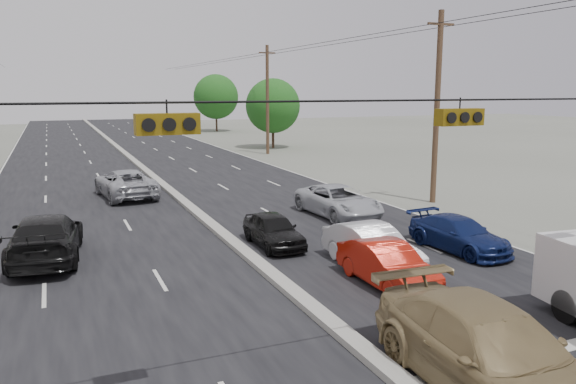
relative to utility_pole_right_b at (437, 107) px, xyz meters
name	(u,v)px	position (x,y,z in m)	size (l,w,h in m)	color
ground	(389,376)	(-12.50, -15.00, -5.11)	(200.00, 200.00, 0.00)	#606356
road_surface	(152,177)	(-12.50, 15.00, -5.11)	(20.00, 160.00, 0.02)	black
center_median	(152,175)	(-12.50, 15.00, -5.01)	(0.50, 160.00, 0.20)	gray
utility_pole_right_b	(437,107)	(0.00, 0.00, 0.00)	(1.60, 0.30, 10.00)	#422D1E
utility_pole_right_c	(267,99)	(0.00, 25.00, 0.00)	(1.60, 0.30, 10.00)	#422D1E
traffic_signals	(455,115)	(-11.10, -15.00, 0.39)	(25.00, 0.30, 0.54)	black
tree_right_mid	(273,106)	(2.50, 30.00, -0.77)	(5.60, 5.60, 7.14)	#382619
tree_right_far	(216,97)	(3.50, 55.00, -0.15)	(6.40, 6.40, 8.16)	#382619
tan_sedan	(490,354)	(-11.10, -16.41, -4.23)	(2.47, 6.07, 1.76)	olive
red_sedan	(387,265)	(-9.50, -10.25, -4.44)	(1.42, 4.08, 1.34)	#A7170A
queue_car_a	(273,230)	(-11.10, -4.72, -4.46)	(1.53, 3.80, 1.30)	black
queue_car_b	(372,248)	(-9.00, -8.52, -4.38)	(1.53, 4.39, 1.45)	silver
queue_car_c	(338,201)	(-6.30, -1.02, -4.38)	(2.42, 5.25, 1.46)	#B1B3B9
queue_car_d	(459,235)	(-4.91, -8.03, -4.47)	(1.78, 4.38, 1.27)	#0F1B4D
oncoming_near	(46,238)	(-19.20, -3.23, -4.28)	(2.31, 5.68, 1.65)	black
oncoming_far	(125,184)	(-15.11, 7.88, -4.32)	(2.62, 5.68, 1.58)	#A4A5AB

